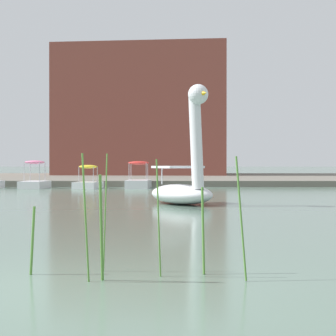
# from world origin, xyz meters

# --- Properties ---
(ground_plane) EXTENTS (472.13, 472.13, 0.00)m
(ground_plane) POSITION_xyz_m (0.00, 0.00, 0.00)
(ground_plane) COLOR #567060
(shore_bank_far) EXTENTS (145.40, 26.40, 0.36)m
(shore_bank_far) POSITION_xyz_m (0.00, 40.55, 0.18)
(shore_bank_far) COLOR #6B665B
(shore_bank_far) RESTS_ON ground_plane
(swan_boat) EXTENTS (2.95, 3.52, 3.99)m
(swan_boat) POSITION_xyz_m (1.48, 13.02, 0.82)
(swan_boat) COLOR white
(swan_boat) RESTS_ON ground_plane
(pedal_boat_red) EXTENTS (1.41, 2.43, 1.53)m
(pedal_boat_red) POSITION_xyz_m (-0.87, 25.99, 0.42)
(pedal_boat_red) COLOR white
(pedal_boat_red) RESTS_ON ground_plane
(pedal_boat_yellow) EXTENTS (1.57, 2.14, 1.31)m
(pedal_boat_yellow) POSITION_xyz_m (-3.67, 25.52, 0.37)
(pedal_boat_yellow) COLOR white
(pedal_boat_yellow) RESTS_ON ground_plane
(pedal_boat_pink) EXTENTS (1.47, 2.22, 1.57)m
(pedal_boat_pink) POSITION_xyz_m (-6.71, 25.61, 0.46)
(pedal_boat_pink) COLOR white
(pedal_boat_pink) RESTS_ON ground_plane
(apartment_block) EXTENTS (16.36, 13.31, 11.59)m
(apartment_block) POSITION_xyz_m (-1.48, 48.19, 6.15)
(apartment_block) COLOR brown
(apartment_block) RESTS_ON shore_bank_far
(reed_clump_foreground) EXTENTS (2.70, 0.71, 1.53)m
(reed_clump_foreground) POSITION_xyz_m (0.59, 0.56, 0.64)
(reed_clump_foreground) COLOR #4C7F33
(reed_clump_foreground) RESTS_ON ground_plane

